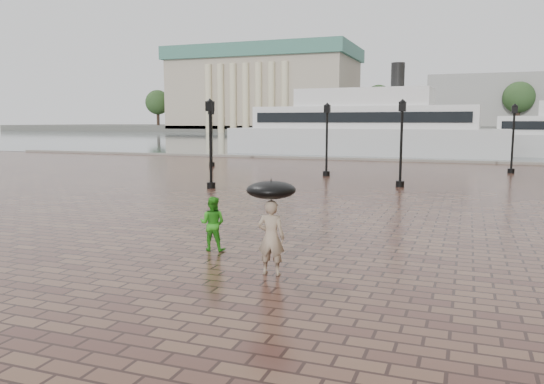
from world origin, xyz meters
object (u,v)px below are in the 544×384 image
Objects in this scene: street_lamps at (331,139)px; ferry_near at (363,128)px; child_pedestrian at (213,224)px; adult_pedestrian at (271,237)px.

ferry_near is at bearing 95.69° from street_lamps.
street_lamps is 19.51m from child_pedestrian.
adult_pedestrian is 2.73m from child_pedestrian.
street_lamps reaches higher than adult_pedestrian.
child_pedestrian is (1.60, -19.38, -1.60)m from street_lamps.
street_lamps is 12.67× the size of adult_pedestrian.
ferry_near is (-2.24, 22.42, 0.40)m from street_lamps.
child_pedestrian is 42.02m from ferry_near.
adult_pedestrian is 43.82m from ferry_near.
adult_pedestrian is 0.06× the size of ferry_near.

